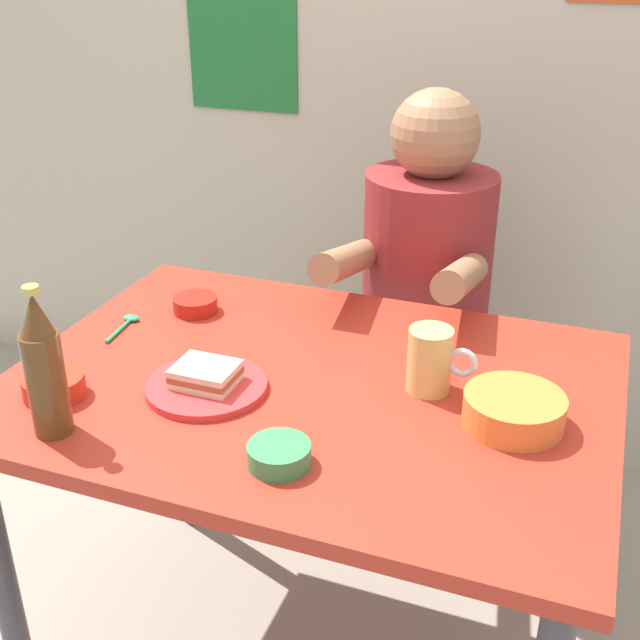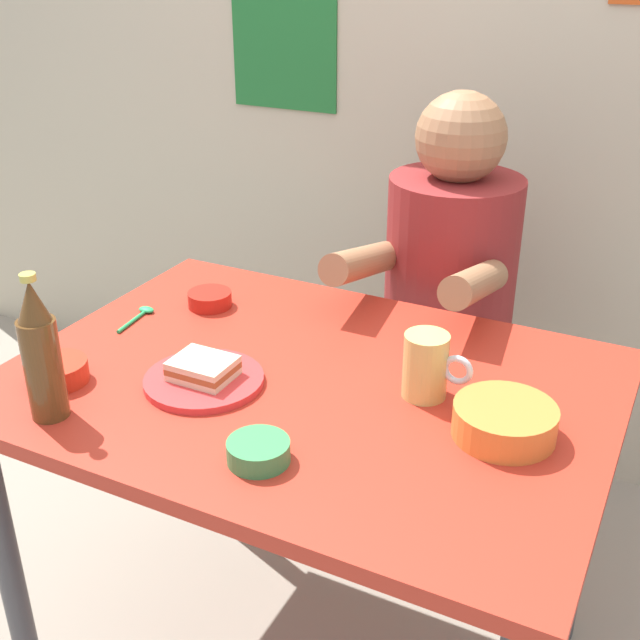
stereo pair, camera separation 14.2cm
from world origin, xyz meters
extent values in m
cube|color=#BCB299|center=(0.00, 1.05, 1.30)|extent=(4.40, 0.08, 2.60)
cube|color=#1E6B2D|center=(-0.60, 1.01, 1.22)|extent=(0.34, 0.01, 0.43)
cube|color=#B72D1E|center=(0.00, 0.00, 0.72)|extent=(1.10, 0.80, 0.03)
cylinder|color=#3F3F44|center=(-0.49, -0.34, 0.35)|extent=(0.05, 0.05, 0.71)
cylinder|color=#3F3F44|center=(-0.49, 0.34, 0.35)|extent=(0.05, 0.05, 0.71)
cylinder|color=#3F3F44|center=(0.49, 0.34, 0.35)|extent=(0.05, 0.05, 0.71)
cylinder|color=#4C4C51|center=(0.07, 0.63, 0.21)|extent=(0.08, 0.08, 0.41)
cylinder|color=brown|center=(0.07, 0.63, 0.43)|extent=(0.34, 0.34, 0.04)
cylinder|color=maroon|center=(0.07, 0.63, 0.71)|extent=(0.32, 0.32, 0.52)
sphere|color=#A0704C|center=(0.07, 0.63, 1.06)|extent=(0.21, 0.21, 0.21)
cylinder|color=#A0704C|center=(-0.06, 0.38, 0.82)|extent=(0.07, 0.31, 0.14)
cylinder|color=#A0704C|center=(0.20, 0.38, 0.82)|extent=(0.07, 0.31, 0.14)
cylinder|color=red|center=(-0.16, -0.10, 0.75)|extent=(0.22, 0.22, 0.01)
cube|color=beige|center=(-0.16, -0.10, 0.76)|extent=(0.11, 0.09, 0.01)
cube|color=#9E592D|center=(-0.16, -0.10, 0.77)|extent=(0.11, 0.09, 0.01)
cube|color=beige|center=(-0.16, -0.10, 0.78)|extent=(0.11, 0.09, 0.01)
cylinder|color=#D1BC66|center=(0.21, 0.04, 0.80)|extent=(0.08, 0.08, 0.12)
torus|color=silver|center=(0.27, 0.04, 0.81)|extent=(0.06, 0.01, 0.06)
cylinder|color=#593819|center=(-0.34, -0.31, 0.83)|extent=(0.06, 0.06, 0.18)
cone|color=#593819|center=(-0.34, -0.31, 0.95)|extent=(0.05, 0.05, 0.07)
cylinder|color=#BFB74C|center=(-0.34, -0.31, 1.00)|extent=(0.03, 0.03, 0.01)
cylinder|color=#B21E14|center=(-0.34, 0.19, 0.76)|extent=(0.10, 0.10, 0.03)
cylinder|color=maroon|center=(-0.34, 0.19, 0.76)|extent=(0.08, 0.08, 0.02)
cylinder|color=orange|center=(0.37, -0.02, 0.77)|extent=(0.17, 0.17, 0.05)
cylinder|color=#B25B2D|center=(0.37, -0.02, 0.78)|extent=(0.14, 0.14, 0.02)
cylinder|color=red|center=(-0.41, -0.21, 0.76)|extent=(0.11, 0.11, 0.04)
cylinder|color=#A33521|center=(-0.41, -0.21, 0.77)|extent=(0.09, 0.09, 0.02)
cylinder|color=#388C4C|center=(0.05, -0.26, 0.76)|extent=(0.10, 0.10, 0.03)
cylinder|color=#5B643A|center=(0.05, -0.26, 0.77)|extent=(0.08, 0.08, 0.02)
cylinder|color=#26A559|center=(-0.44, 0.04, 0.74)|extent=(0.02, 0.11, 0.01)
ellipsoid|color=#26A559|center=(-0.45, 0.10, 0.75)|extent=(0.04, 0.02, 0.01)
camera|label=1|loc=(0.46, -1.19, 1.48)|focal=44.69mm
camera|label=2|loc=(0.59, -1.13, 1.48)|focal=44.69mm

